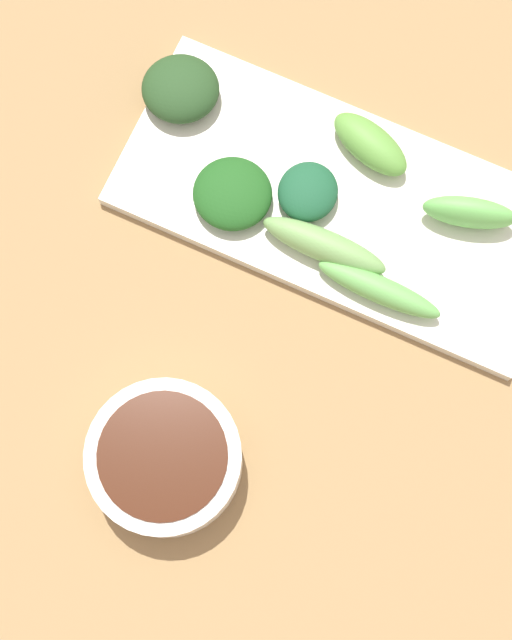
# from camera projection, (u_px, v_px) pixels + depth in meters

# --- Properties ---
(tabletop) EXTENTS (2.10, 2.10, 0.02)m
(tabletop) POSITION_uv_depth(u_px,v_px,m) (255.00, 317.00, 0.74)
(tabletop) COLOR #99784B
(tabletop) RESTS_ON ground
(sauce_bowl) EXTENTS (0.11, 0.11, 0.04)m
(sauce_bowl) POSITION_uv_depth(u_px,v_px,m) (165.00, 458.00, 0.68)
(sauce_bowl) COLOR silver
(sauce_bowl) RESTS_ON tabletop
(serving_plate) EXTENTS (0.15, 0.34, 0.01)m
(serving_plate) POSITION_uv_depth(u_px,v_px,m) (339.00, 202.00, 0.75)
(serving_plate) COLOR silver
(serving_plate) RESTS_ON tabletop
(broccoli_leafy_0) EXTENTS (0.07, 0.08, 0.03)m
(broccoli_leafy_0) POSITION_uv_depth(u_px,v_px,m) (180.00, 89.00, 0.75)
(broccoli_leafy_0) COLOR #254721
(broccoli_leafy_0) RESTS_ON serving_plate
(broccoli_stalk_1) EXTENTS (0.02, 0.10, 0.02)m
(broccoli_stalk_1) POSITION_uv_depth(u_px,v_px,m) (379.00, 289.00, 0.72)
(broccoli_stalk_1) COLOR #67B455
(broccoli_stalk_1) RESTS_ON serving_plate
(broccoli_leafy_2) EXTENTS (0.07, 0.07, 0.02)m
(broccoli_leafy_2) POSITION_uv_depth(u_px,v_px,m) (232.00, 194.00, 0.73)
(broccoli_leafy_2) COLOR #1F571D
(broccoli_leafy_2) RESTS_ON serving_plate
(broccoli_stalk_3) EXTENTS (0.05, 0.07, 0.03)m
(broccoli_stalk_3) POSITION_uv_depth(u_px,v_px,m) (370.00, 144.00, 0.74)
(broccoli_stalk_3) COLOR #609F3F
(broccoli_stalk_3) RESTS_ON serving_plate
(broccoli_leafy_4) EXTENTS (0.05, 0.05, 0.02)m
(broccoli_leafy_4) POSITION_uv_depth(u_px,v_px,m) (306.00, 191.00, 0.73)
(broccoli_leafy_4) COLOR #1C5533
(broccoli_leafy_4) RESTS_ON serving_plate
(broccoli_stalk_5) EXTENTS (0.04, 0.07, 0.03)m
(broccoli_stalk_5) POSITION_uv_depth(u_px,v_px,m) (469.00, 213.00, 0.72)
(broccoli_stalk_5) COLOR #67BC55
(broccoli_stalk_5) RESTS_ON serving_plate
(broccoli_stalk_6) EXTENTS (0.03, 0.10, 0.03)m
(broccoli_stalk_6) POSITION_uv_depth(u_px,v_px,m) (324.00, 246.00, 0.72)
(broccoli_stalk_6) COLOR #75A95B
(broccoli_stalk_6) RESTS_ON serving_plate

